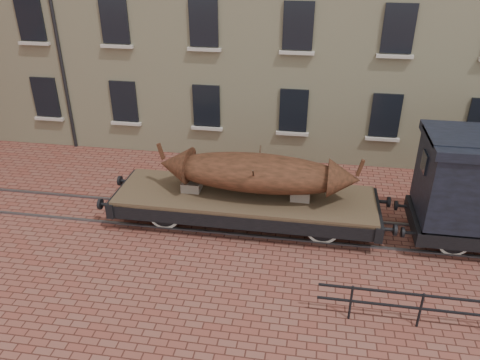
# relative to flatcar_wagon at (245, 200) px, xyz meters

# --- Properties ---
(ground) EXTENTS (90.00, 90.00, 0.00)m
(ground) POSITION_rel_flatcar_wagon_xyz_m (0.15, -0.00, -0.86)
(ground) COLOR brown
(rail_track) EXTENTS (30.00, 1.52, 0.06)m
(rail_track) POSITION_rel_flatcar_wagon_xyz_m (0.15, -0.00, -0.83)
(rail_track) COLOR #59595E
(rail_track) RESTS_ON ground
(flatcar_wagon) EXTENTS (9.12, 2.47, 1.38)m
(flatcar_wagon) POSITION_rel_flatcar_wagon_xyz_m (0.00, 0.00, 0.00)
(flatcar_wagon) COLOR #443A25
(flatcar_wagon) RESTS_ON ground
(iron_boat) EXTENTS (6.30, 1.87, 1.52)m
(iron_boat) POSITION_rel_flatcar_wagon_xyz_m (0.36, -0.00, 1.01)
(iron_boat) COLOR #572C1B
(iron_boat) RESTS_ON flatcar_wagon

